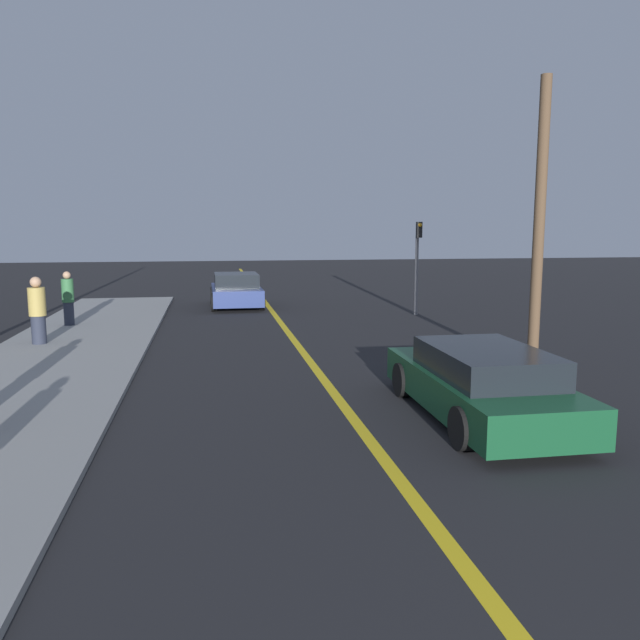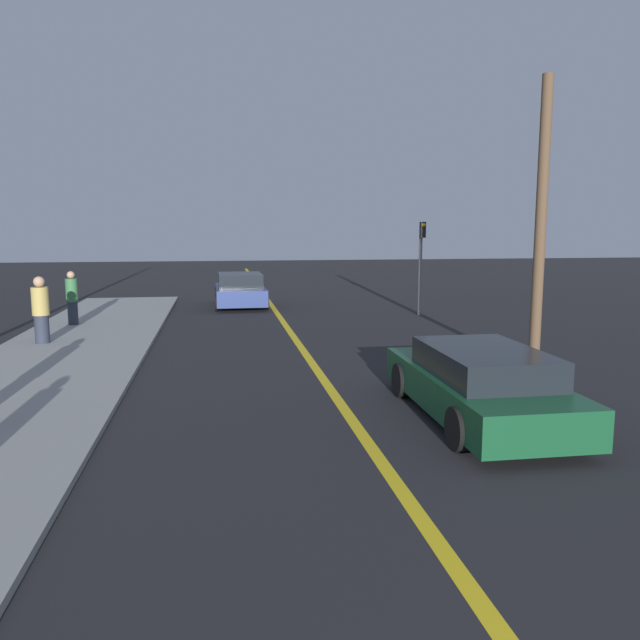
{
  "view_description": "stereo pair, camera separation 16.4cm",
  "coord_description": "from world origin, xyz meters",
  "px_view_note": "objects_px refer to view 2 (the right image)",
  "views": [
    {
      "loc": [
        -2.25,
        -0.19,
        3.1
      ],
      "look_at": [
        -0.04,
        12.34,
        1.22
      ],
      "focal_mm": 35.0,
      "sensor_mm": 36.0,
      "label": 1
    },
    {
      "loc": [
        -2.09,
        -0.22,
        3.1
      ],
      "look_at": [
        -0.04,
        12.34,
        1.22
      ],
      "focal_mm": 35.0,
      "sensor_mm": 36.0,
      "label": 2
    }
  ],
  "objects_px": {
    "pedestrian_far_standing": "(41,310)",
    "traffic_light": "(421,257)",
    "utility_pole": "(541,226)",
    "car_ahead_center": "(240,291)",
    "car_near_right_lane": "(479,383)",
    "pedestrian_by_sign": "(72,298)"
  },
  "relations": [
    {
      "from": "traffic_light",
      "to": "car_ahead_center",
      "type": "bearing_deg",
      "value": 151.07
    },
    {
      "from": "car_ahead_center",
      "to": "pedestrian_far_standing",
      "type": "bearing_deg",
      "value": -126.21
    },
    {
      "from": "utility_pole",
      "to": "car_ahead_center",
      "type": "bearing_deg",
      "value": 116.55
    },
    {
      "from": "car_near_right_lane",
      "to": "pedestrian_by_sign",
      "type": "distance_m",
      "value": 13.98
    },
    {
      "from": "pedestrian_far_standing",
      "to": "utility_pole",
      "type": "xyz_separation_m",
      "value": [
        11.49,
        -4.49,
        2.17
      ]
    },
    {
      "from": "traffic_light",
      "to": "pedestrian_far_standing",
      "type": "bearing_deg",
      "value": -160.51
    },
    {
      "from": "car_ahead_center",
      "to": "traffic_light",
      "type": "height_order",
      "value": "traffic_light"
    },
    {
      "from": "traffic_light",
      "to": "utility_pole",
      "type": "relative_size",
      "value": 0.53
    },
    {
      "from": "car_near_right_lane",
      "to": "pedestrian_by_sign",
      "type": "xyz_separation_m",
      "value": [
        -8.68,
        10.95,
        0.35
      ]
    },
    {
      "from": "pedestrian_far_standing",
      "to": "utility_pole",
      "type": "distance_m",
      "value": 12.53
    },
    {
      "from": "pedestrian_far_standing",
      "to": "utility_pole",
      "type": "bearing_deg",
      "value": -21.35
    },
    {
      "from": "pedestrian_far_standing",
      "to": "pedestrian_by_sign",
      "type": "bearing_deg",
      "value": 88.47
    },
    {
      "from": "car_ahead_center",
      "to": "traffic_light",
      "type": "xyz_separation_m",
      "value": [
        6.26,
        -3.46,
        1.43
      ]
    },
    {
      "from": "pedestrian_by_sign",
      "to": "utility_pole",
      "type": "distance_m",
      "value": 13.93
    },
    {
      "from": "pedestrian_by_sign",
      "to": "car_ahead_center",
      "type": "bearing_deg",
      "value": 39.46
    },
    {
      "from": "pedestrian_by_sign",
      "to": "car_near_right_lane",
      "type": "bearing_deg",
      "value": -51.6
    },
    {
      "from": "pedestrian_by_sign",
      "to": "traffic_light",
      "type": "relative_size",
      "value": 0.51
    },
    {
      "from": "pedestrian_far_standing",
      "to": "pedestrian_by_sign",
      "type": "distance_m",
      "value": 3.19
    },
    {
      "from": "pedestrian_far_standing",
      "to": "pedestrian_by_sign",
      "type": "height_order",
      "value": "pedestrian_far_standing"
    },
    {
      "from": "car_ahead_center",
      "to": "utility_pole",
      "type": "height_order",
      "value": "utility_pole"
    },
    {
      "from": "traffic_light",
      "to": "utility_pole",
      "type": "distance_m",
      "value": 8.7
    },
    {
      "from": "pedestrian_far_standing",
      "to": "traffic_light",
      "type": "relative_size",
      "value": 0.53
    }
  ]
}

